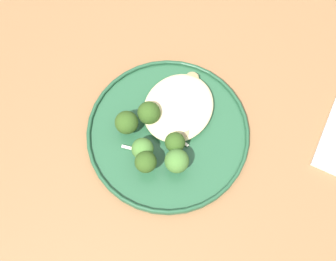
# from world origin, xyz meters

# --- Properties ---
(ground) EXTENTS (6.00, 6.00, 0.00)m
(ground) POSITION_xyz_m (0.00, 0.00, 0.00)
(ground) COLOR #47423D
(wooden_dining_table) EXTENTS (1.40, 1.00, 0.74)m
(wooden_dining_table) POSITION_xyz_m (0.00, 0.00, 0.66)
(wooden_dining_table) COLOR brown
(wooden_dining_table) RESTS_ON ground
(dinner_plate) EXTENTS (0.29, 0.29, 0.02)m
(dinner_plate) POSITION_xyz_m (0.06, -0.01, 0.75)
(dinner_plate) COLOR #235133
(dinner_plate) RESTS_ON wooden_dining_table
(noodle_bed) EXTENTS (0.14, 0.12, 0.03)m
(noodle_bed) POSITION_xyz_m (0.01, -0.01, 0.76)
(noodle_bed) COLOR beige
(noodle_bed) RESTS_ON dinner_plate
(seared_scallop_on_noodles) EXTENTS (0.02, 0.02, 0.01)m
(seared_scallop_on_noodles) POSITION_xyz_m (-0.01, -0.05, 0.76)
(seared_scallop_on_noodles) COLOR #E5C689
(seared_scallop_on_noodles) RESTS_ON dinner_plate
(seared_scallop_left_edge) EXTENTS (0.03, 0.03, 0.02)m
(seared_scallop_left_edge) POSITION_xyz_m (0.05, 0.02, 0.76)
(seared_scallop_left_edge) COLOR #E5C689
(seared_scallop_left_edge) RESTS_ON dinner_plate
(seared_scallop_tilted_round) EXTENTS (0.03, 0.03, 0.01)m
(seared_scallop_tilted_round) POSITION_xyz_m (-0.04, -0.00, 0.76)
(seared_scallop_tilted_round) COLOR #DBB77A
(seared_scallop_tilted_round) RESTS_ON dinner_plate
(seared_scallop_tiny_bay) EXTENTS (0.03, 0.03, 0.02)m
(seared_scallop_tiny_bay) POSITION_xyz_m (0.00, -0.01, 0.76)
(seared_scallop_tiny_bay) COLOR #E5C689
(seared_scallop_tiny_bay) RESTS_ON dinner_plate
(seared_scallop_half_hidden) EXTENTS (0.02, 0.02, 0.01)m
(seared_scallop_half_hidden) POSITION_xyz_m (-0.05, -0.02, 0.76)
(seared_scallop_half_hidden) COLOR #DBB77A
(seared_scallop_half_hidden) RESTS_ON dinner_plate
(broccoli_floret_beside_noodles) EXTENTS (0.04, 0.04, 0.05)m
(broccoli_floret_beside_noodles) POSITION_xyz_m (0.06, -0.05, 0.78)
(broccoli_floret_beside_noodles) COLOR #89A356
(broccoli_floret_beside_noodles) RESTS_ON dinner_plate
(broccoli_floret_front_edge) EXTENTS (0.03, 0.03, 0.05)m
(broccoli_floret_front_edge) POSITION_xyz_m (0.08, 0.02, 0.78)
(broccoli_floret_front_edge) COLOR #7A994C
(broccoli_floret_front_edge) RESTS_ON dinner_plate
(broccoli_floret_small_sprig) EXTENTS (0.04, 0.04, 0.05)m
(broccoli_floret_small_sprig) POSITION_xyz_m (0.12, -0.02, 0.78)
(broccoli_floret_small_sprig) COLOR #7A994C
(broccoli_floret_small_sprig) RESTS_ON dinner_plate
(broccoli_floret_center_pile) EXTENTS (0.04, 0.04, 0.06)m
(broccoli_floret_center_pile) POSITION_xyz_m (0.13, 0.00, 0.79)
(broccoli_floret_center_pile) COLOR #7A994C
(broccoli_floret_center_pile) RESTS_ON dinner_plate
(broccoli_floret_split_head) EXTENTS (0.04, 0.04, 0.05)m
(broccoli_floret_split_head) POSITION_xyz_m (0.09, -0.07, 0.78)
(broccoli_floret_split_head) COLOR #89A356
(broccoli_floret_split_head) RESTS_ON dinner_plate
(broccoli_floret_near_rim) EXTENTS (0.04, 0.04, 0.06)m
(broccoli_floret_near_rim) POSITION_xyz_m (0.10, 0.04, 0.78)
(broccoli_floret_near_rim) COLOR #89A356
(broccoli_floret_near_rim) RESTS_ON dinner_plate
(onion_sliver_long_sliver) EXTENTS (0.01, 0.04, 0.00)m
(onion_sliver_long_sliver) POSITION_xyz_m (0.06, 0.02, 0.75)
(onion_sliver_long_sliver) COLOR silver
(onion_sliver_long_sliver) RESTS_ON dinner_plate
(onion_sliver_pale_crescent) EXTENTS (0.02, 0.05, 0.00)m
(onion_sliver_pale_crescent) POSITION_xyz_m (0.12, -0.03, 0.75)
(onion_sliver_pale_crescent) COLOR silver
(onion_sliver_pale_crescent) RESTS_ON dinner_plate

